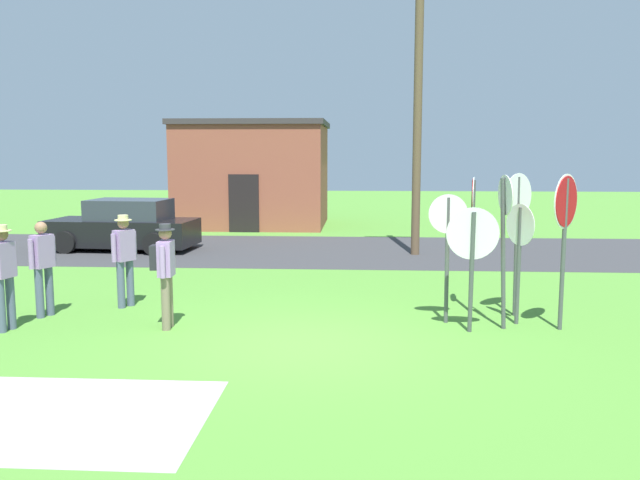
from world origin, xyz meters
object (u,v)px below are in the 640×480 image
(stop_sign_rear_left, at_px, (517,218))
(person_in_dark_shirt, at_px, (4,271))
(utility_pole, at_px, (418,106))
(stop_sign_center_cluster, at_px, (565,222))
(person_holding_notes, at_px, (165,268))
(stop_sign_rear_right, at_px, (472,248))
(stop_sign_far_back, at_px, (448,237))
(stop_sign_nearest, at_px, (472,222))
(person_with_sunhat, at_px, (43,263))
(stop_sign_tallest, at_px, (504,227))
(stop_sign_low_front, at_px, (520,243))
(person_on_left, at_px, (124,255))
(parked_car_on_street, at_px, (124,227))

(stop_sign_rear_left, relative_size, person_in_dark_shirt, 1.46)
(utility_pole, height_order, stop_sign_center_cluster, utility_pole)
(utility_pole, height_order, person_holding_notes, utility_pole)
(stop_sign_rear_right, bearing_deg, utility_pole, 91.59)
(stop_sign_far_back, xyz_separation_m, stop_sign_nearest, (0.55, 0.83, 0.16))
(utility_pole, height_order, person_in_dark_shirt, utility_pole)
(utility_pole, height_order, stop_sign_far_back, utility_pole)
(stop_sign_nearest, distance_m, person_with_sunhat, 7.66)
(stop_sign_center_cluster, xyz_separation_m, stop_sign_far_back, (-1.82, 0.36, -0.30))
(stop_sign_tallest, bearing_deg, person_holding_notes, -176.69)
(stop_sign_low_front, bearing_deg, stop_sign_rear_left, 81.70)
(stop_sign_tallest, distance_m, person_in_dark_shirt, 8.12)
(stop_sign_tallest, xyz_separation_m, person_with_sunhat, (-7.89, 0.33, -0.74))
(utility_pole, bearing_deg, stop_sign_low_front, -81.71)
(stop_sign_low_front, bearing_deg, stop_sign_tallest, -135.36)
(person_on_left, bearing_deg, stop_sign_nearest, 0.56)
(parked_car_on_street, distance_m, stop_sign_tallest, 12.53)
(stop_sign_tallest, relative_size, stop_sign_low_front, 1.24)
(stop_sign_tallest, distance_m, person_holding_notes, 5.56)
(stop_sign_tallest, xyz_separation_m, person_on_left, (-6.72, 1.13, -0.70))
(stop_sign_center_cluster, bearing_deg, stop_sign_rear_left, 120.59)
(parked_car_on_street, xyz_separation_m, stop_sign_low_front, (9.68, -7.95, 0.69))
(stop_sign_far_back, xyz_separation_m, person_in_dark_shirt, (-7.21, -0.99, -0.49))
(stop_sign_center_cluster, relative_size, person_in_dark_shirt, 1.47)
(stop_sign_tallest, height_order, person_holding_notes, stop_sign_tallest)
(stop_sign_rear_left, bearing_deg, person_with_sunhat, -175.92)
(stop_sign_low_front, distance_m, stop_sign_nearest, 1.11)
(stop_sign_rear_right, bearing_deg, stop_sign_rear_left, 50.90)
(person_with_sunhat, bearing_deg, person_holding_notes, -15.29)
(stop_sign_nearest, height_order, stop_sign_rear_left, stop_sign_rear_left)
(stop_sign_rear_left, bearing_deg, utility_pole, 99.68)
(stop_sign_rear_right, height_order, stop_sign_low_front, stop_sign_low_front)
(stop_sign_rear_right, xyz_separation_m, person_on_left, (-6.17, 1.40, -0.40))
(stop_sign_center_cluster, bearing_deg, stop_sign_low_front, 152.83)
(stop_sign_low_front, bearing_deg, stop_sign_center_cluster, -27.17)
(stop_sign_far_back, relative_size, stop_sign_rear_left, 0.87)
(stop_sign_center_cluster, bearing_deg, stop_sign_tallest, -179.61)
(stop_sign_low_front, relative_size, person_with_sunhat, 1.21)
(stop_sign_rear_right, xyz_separation_m, stop_sign_rear_left, (0.96, 1.19, 0.35))
(parked_car_on_street, distance_m, stop_sign_rear_right, 12.29)
(stop_sign_low_front, distance_m, stop_sign_rear_left, 0.70)
(parked_car_on_street, height_order, stop_sign_nearest, stop_sign_nearest)
(person_holding_notes, bearing_deg, person_with_sunhat, 164.71)
(parked_car_on_street, xyz_separation_m, stop_sign_nearest, (9.04, -7.09, 0.95))
(utility_pole, bearing_deg, stop_sign_rear_left, -80.32)
(utility_pole, relative_size, stop_sign_nearest, 3.25)
(person_holding_notes, height_order, person_on_left, same)
(person_in_dark_shirt, relative_size, person_with_sunhat, 1.03)
(stop_sign_rear_right, distance_m, stop_sign_center_cluster, 1.58)
(utility_pole, distance_m, stop_sign_center_cluster, 8.42)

